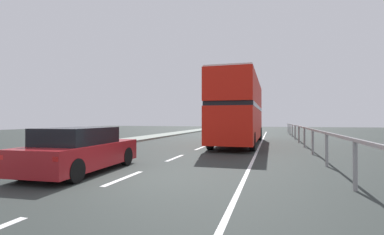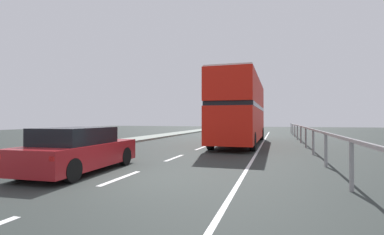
# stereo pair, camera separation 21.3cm
# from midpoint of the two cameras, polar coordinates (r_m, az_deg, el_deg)

# --- Properties ---
(ground_plane) EXTENTS (75.68, 120.00, 0.10)m
(ground_plane) POSITION_cam_midpoint_polar(r_m,az_deg,el_deg) (8.28, -13.61, -12.21)
(ground_plane) COLOR #2A302E
(lane_paint_markings) EXTENTS (3.39, 46.00, 0.01)m
(lane_paint_markings) POSITION_cam_midpoint_polar(r_m,az_deg,el_deg) (16.10, 9.08, -6.27)
(lane_paint_markings) COLOR silver
(lane_paint_markings) RESTS_ON ground
(bridge_side_railing) EXTENTS (0.10, 42.00, 1.21)m
(bridge_side_railing) POSITION_cam_midpoint_polar(r_m,az_deg,el_deg) (16.10, 22.99, -2.80)
(bridge_side_railing) COLOR gray
(bridge_side_railing) RESTS_ON ground
(double_decker_bus_red) EXTENTS (2.58, 11.43, 4.35)m
(double_decker_bus_red) POSITION_cam_midpoint_polar(r_m,az_deg,el_deg) (19.21, 10.20, 1.62)
(double_decker_bus_red) COLOR red
(double_decker_bus_red) RESTS_ON ground
(hatchback_car_near) EXTENTS (1.99, 4.41, 1.40)m
(hatchback_car_near) POSITION_cam_midpoint_polar(r_m,az_deg,el_deg) (9.57, -21.35, -6.20)
(hatchback_car_near) COLOR maroon
(hatchback_car_near) RESTS_ON ground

